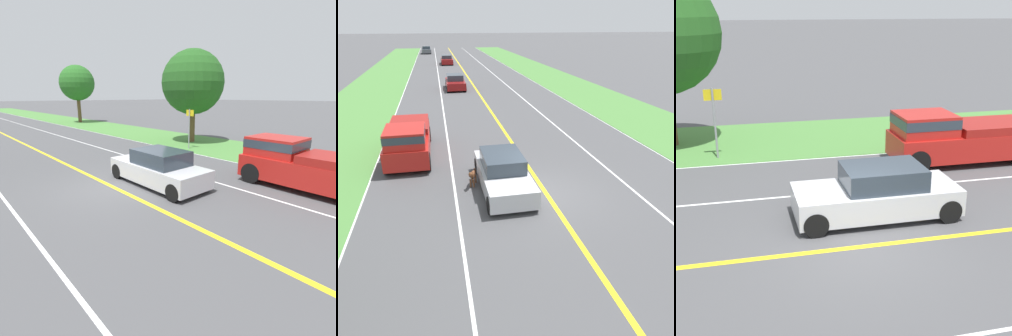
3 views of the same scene
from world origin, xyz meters
The scene contains 12 objects.
ground_plane centered at (0.00, 0.00, 0.00)m, with size 400.00×400.00×0.00m, color #4C4C4F.
centre_divider_line centered at (0.00, 0.00, 0.00)m, with size 0.18×160.00×0.01m, color yellow.
lane_edge_line_right centered at (7.00, 0.00, 0.00)m, with size 0.14×160.00×0.01m, color white.
lane_dash_same_dir centered at (3.50, 0.00, 0.00)m, with size 0.10×160.00×0.01m, color white.
lane_dash_oncoming centered at (-3.50, 0.00, 0.00)m, with size 0.10×160.00×0.01m, color white.
grass_verge_right centered at (10.00, 0.00, 0.01)m, with size 6.00×160.00×0.03m, color #4C843D.
ego_car centered at (1.57, -0.92, 0.67)m, with size 1.81×4.40×1.44m.
dog centered at (2.74, -1.34, 0.48)m, with size 0.41×1.00×0.76m.
pickup_truck centered at (5.43, -5.11, 0.95)m, with size 2.01×5.25×1.88m.
roadside_tree_right_near centered at (10.08, 5.24, 4.43)m, with size 4.67×4.67×6.78m.
roadside_tree_right_far centered at (10.19, 25.92, 5.08)m, with size 4.48×4.48×7.35m.
street_sign centered at (7.86, 3.39, 1.66)m, with size 0.11×0.64×2.64m.
Camera 1 is at (-4.91, -8.71, 3.48)m, focal length 28.00 mm.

